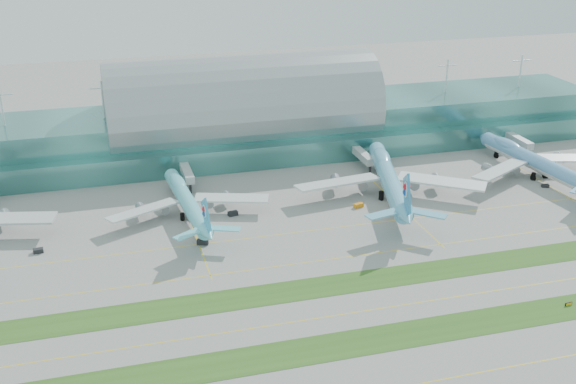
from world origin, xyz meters
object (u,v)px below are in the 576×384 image
object	(u,v)px
airliner_d	(534,160)
taxiway_sign_east	(569,304)
terminal	(243,121)
airliner_c	(389,178)
airliner_b	(187,200)

from	to	relation	value
airliner_d	taxiway_sign_east	bearing A→B (deg)	-124.12
terminal	airliner_d	xyz separation A→B (m)	(108.52, -62.70, -7.66)
airliner_c	terminal	bearing A→B (deg)	137.31
airliner_b	airliner_c	distance (m)	77.84
taxiway_sign_east	airliner_c	bearing A→B (deg)	95.46
taxiway_sign_east	airliner_d	bearing A→B (deg)	57.02
airliner_b	airliner_d	size ratio (longest dim) A/B	0.88
airliner_c	airliner_d	bearing A→B (deg)	17.22
terminal	airliner_d	bearing A→B (deg)	-30.02
terminal	airliner_b	distance (m)	73.36
airliner_c	taxiway_sign_east	xyz separation A→B (m)	(17.01, -89.90, -6.62)
terminal	airliner_c	size ratio (longest dim) A/B	4.11
terminal	airliner_c	xyz separation A→B (m)	(42.58, -65.90, -7.11)
airliner_d	taxiway_sign_east	size ratio (longest dim) A/B	32.04
airliner_c	taxiway_sign_east	world-z (taller)	airliner_c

